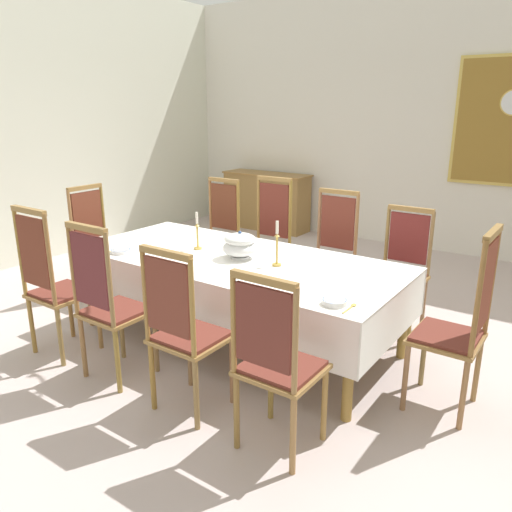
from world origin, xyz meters
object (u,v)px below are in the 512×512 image
object	(u,v)px
chair_south_a	(52,282)
spoon_primary	(352,306)
chair_north_b	(267,239)
chair_north_c	(331,252)
dining_table	(235,265)
chair_south_d	(276,360)
candlestick_east	(277,248)
chair_north_a	(218,232)
chair_south_b	(108,302)
bowl_near_left	(334,301)
candlestick_west	(197,235)
chair_head_west	(97,242)
framed_painting	(503,121)
chair_head_east	(460,322)
soup_tureen	(240,245)
sideboard	(267,201)
chair_north_d	(401,268)
bowl_near_right	(121,251)
chair_south_c	(184,329)
spoon_secondary	(114,249)

from	to	relation	value
chair_south_a	spoon_primary	distance (m)	2.33
chair_north_b	chair_north_c	xyz separation A→B (m)	(0.72, -0.00, -0.02)
dining_table	chair_south_d	distance (m)	1.46
chair_north_c	candlestick_east	distance (m)	1.05
chair_north_a	chair_north_b	bearing A→B (deg)	-179.66
chair_south_b	candlestick_east	world-z (taller)	chair_south_b
bowl_near_left	chair_south_b	bearing A→B (deg)	-159.35
chair_south_b	candlestick_east	bearing A→B (deg)	52.96
candlestick_west	dining_table	bearing A→B (deg)	-0.00
chair_north_b	chair_head_west	xyz separation A→B (m)	(-1.42, -1.02, -0.03)
chair_north_c	candlestick_east	bearing A→B (deg)	92.47
chair_south_b	framed_painting	distance (m)	5.19
chair_head_east	soup_tureen	size ratio (longest dim) A/B	4.34
chair_south_d	framed_painting	world-z (taller)	framed_painting
chair_head_east	spoon_primary	bearing A→B (deg)	127.99
dining_table	sideboard	world-z (taller)	sideboard
candlestick_east	framed_painting	world-z (taller)	framed_painting
chair_north_b	framed_painting	distance (m)	3.39
chair_north_b	soup_tureen	world-z (taller)	chair_north_b
chair_north_d	chair_south_d	bearing A→B (deg)	90.00
soup_tureen	sideboard	bearing A→B (deg)	120.84
dining_table	chair_south_b	bearing A→B (deg)	-109.59
dining_table	bowl_near_left	xyz separation A→B (m)	(1.13, -0.45, 0.09)
chair_south_d	bowl_near_left	distance (m)	0.59
chair_north_c	spoon_primary	distance (m)	1.69
dining_table	bowl_near_left	size ratio (longest dim) A/B	17.51
chair_north_d	bowl_near_right	distance (m)	2.42
chair_south_b	chair_north_d	world-z (taller)	chair_south_b
chair_head_west	chair_north_c	bearing A→B (deg)	115.38
chair_south_c	chair_head_west	world-z (taller)	chair_head_west
chair_north_a	sideboard	size ratio (longest dim) A/B	0.82
dining_table	chair_head_east	xyz separation A→B (m)	(1.78, 0.00, -0.05)
candlestick_east	bowl_near_right	size ratio (longest dim) A/B	2.14
chair_north_a	chair_north_c	xyz separation A→B (m)	(1.38, 0.00, 0.00)
chair_head_west	chair_north_b	bearing A→B (deg)	125.71
chair_south_c	spoon_secondary	bearing A→B (deg)	156.68
soup_tureen	candlestick_east	bearing A→B (deg)	0.00
chair_north_a	candlestick_east	distance (m)	1.77
dining_table	chair_south_a	size ratio (longest dim) A/B	2.24
chair_north_a	spoon_primary	size ratio (longest dim) A/B	6.61
chair_south_c	spoon_secondary	distance (m)	1.47
candlestick_west	bowl_near_left	size ratio (longest dim) A/B	2.08
chair_north_a	chair_north_b	xyz separation A→B (m)	(0.66, 0.00, 0.02)
soup_tureen	chair_north_d	bearing A→B (deg)	45.28
chair_south_a	chair_north_a	size ratio (longest dim) A/B	1.04
chair_head_east	spoon_secondary	world-z (taller)	chair_head_east
chair_north_d	candlestick_west	distance (m)	1.80
chair_north_c	spoon_secondary	xyz separation A→B (m)	(-1.34, -1.45, 0.15)
chair_head_east	bowl_near_left	xyz separation A→B (m)	(-0.66, -0.45, 0.14)
sideboard	framed_painting	xyz separation A→B (m)	(3.29, 0.25, 1.29)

